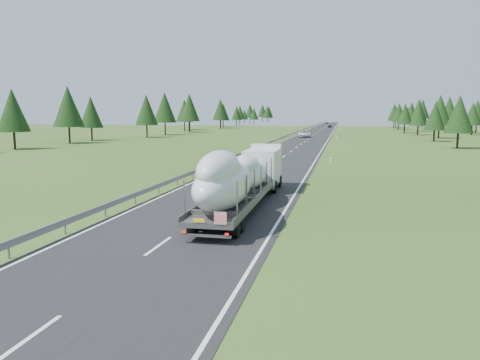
% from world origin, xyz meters
% --- Properties ---
extents(ground, '(400.00, 400.00, 0.00)m').
position_xyz_m(ground, '(0.00, 0.00, 0.00)').
color(ground, '#304B19').
rests_on(ground, ground).
extents(road_surface, '(10.00, 400.00, 0.02)m').
position_xyz_m(road_surface, '(0.00, 100.00, 0.01)').
color(road_surface, black).
rests_on(road_surface, ground).
extents(guardrail, '(0.10, 400.00, 0.76)m').
position_xyz_m(guardrail, '(-5.30, 99.94, 0.60)').
color(guardrail, slate).
rests_on(guardrail, ground).
extents(marker_posts, '(0.13, 350.08, 1.00)m').
position_xyz_m(marker_posts, '(6.50, 155.00, 0.54)').
color(marker_posts, silver).
rests_on(marker_posts, ground).
extents(highway_sign, '(0.08, 0.90, 2.60)m').
position_xyz_m(highway_sign, '(7.20, 80.00, 1.81)').
color(highway_sign, slate).
rests_on(highway_sign, ground).
extents(tree_line_right, '(28.11, 331.33, 12.32)m').
position_xyz_m(tree_line_right, '(40.11, 118.65, 6.80)').
color(tree_line_right, black).
rests_on(tree_line_right, ground).
extents(tree_line_left, '(15.46, 332.31, 12.61)m').
position_xyz_m(tree_line_left, '(-44.02, 125.34, 7.18)').
color(tree_line_left, black).
rests_on(tree_line_left, ground).
extents(boat_truck, '(2.78, 18.65, 4.08)m').
position_xyz_m(boat_truck, '(1.92, -0.31, 2.10)').
color(boat_truck, silver).
rests_on(boat_truck, ground).
extents(distant_van, '(3.39, 6.46, 1.73)m').
position_xyz_m(distant_van, '(-1.55, 89.95, 0.87)').
color(distant_van, silver).
rests_on(distant_van, ground).
extents(distant_car_dark, '(1.62, 3.77, 1.27)m').
position_xyz_m(distant_car_dark, '(2.26, 174.98, 0.63)').
color(distant_car_dark, black).
rests_on(distant_car_dark, ground).
extents(distant_car_blue, '(1.67, 4.13, 1.33)m').
position_xyz_m(distant_car_blue, '(-1.54, 241.51, 0.67)').
color(distant_car_blue, '#1A2149').
rests_on(distant_car_blue, ground).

